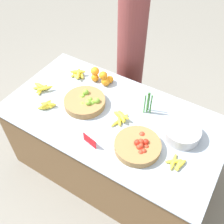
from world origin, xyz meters
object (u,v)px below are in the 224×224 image
object	(u,v)px
lime_bowl	(85,102)
metal_bowl	(182,133)
price_sign	(90,141)
tomato_basket	(138,146)
vendor_person	(130,61)

from	to	relation	value
lime_bowl	metal_bowl	bearing A→B (deg)	7.19
metal_bowl	price_sign	world-z (taller)	metal_bowl
lime_bowl	price_sign	size ratio (longest dim) A/B	2.75
tomato_basket	metal_bowl	world-z (taller)	tomato_basket
price_sign	tomato_basket	bearing A→B (deg)	36.15
vendor_person	metal_bowl	bearing A→B (deg)	-39.38
tomato_basket	vendor_person	xyz separation A→B (m)	(-0.60, 0.97, -0.04)
tomato_basket	metal_bowl	distance (m)	0.37
lime_bowl	vendor_person	bearing A→B (deg)	88.59
vendor_person	lime_bowl	bearing A→B (deg)	-91.41
metal_bowl	price_sign	distance (m)	0.73
metal_bowl	vendor_person	distance (m)	1.08
metal_bowl	vendor_person	size ratio (longest dim) A/B	0.17
lime_bowl	tomato_basket	size ratio (longest dim) A/B	1.02
tomato_basket	price_sign	xyz separation A→B (m)	(-0.34, -0.16, 0.01)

